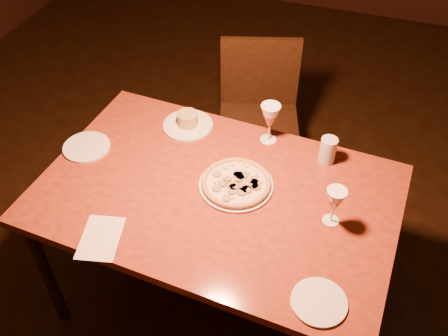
% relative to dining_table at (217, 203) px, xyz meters
% --- Properties ---
extents(floor, '(7.00, 7.00, 0.00)m').
position_rel_dining_table_xyz_m(floor, '(0.25, -0.07, -0.72)').
color(floor, black).
rests_on(floor, ground).
extents(dining_table, '(1.53, 1.03, 0.79)m').
position_rel_dining_table_xyz_m(dining_table, '(0.00, 0.00, 0.00)').
color(dining_table, '#92391F').
rests_on(dining_table, floor).
extents(chair_far, '(0.56, 0.56, 0.93)m').
position_rel_dining_table_xyz_m(chair_far, '(-0.07, 0.90, -0.19)').
color(chair_far, black).
rests_on(chair_far, floor).
extents(pizza_plate, '(0.31, 0.31, 0.03)m').
position_rel_dining_table_xyz_m(pizza_plate, '(0.07, 0.06, 0.09)').
color(pizza_plate, silver).
rests_on(pizza_plate, dining_table).
extents(ramekin_saucer, '(0.24, 0.24, 0.08)m').
position_rel_dining_table_xyz_m(ramekin_saucer, '(-0.27, 0.36, 0.09)').
color(ramekin_saucer, silver).
rests_on(ramekin_saucer, dining_table).
extents(wine_glass_far, '(0.09, 0.09, 0.20)m').
position_rel_dining_table_xyz_m(wine_glass_far, '(0.12, 0.39, 0.17)').
color(wine_glass_far, '#BB5F4E').
rests_on(wine_glass_far, dining_table).
extents(wine_glass_right, '(0.08, 0.08, 0.17)m').
position_rel_dining_table_xyz_m(wine_glass_right, '(0.48, -0.00, 0.16)').
color(wine_glass_right, '#BB5F4E').
rests_on(wine_glass_right, dining_table).
extents(water_tumbler, '(0.07, 0.07, 0.12)m').
position_rel_dining_table_xyz_m(water_tumbler, '(0.39, 0.34, 0.13)').
color(water_tumbler, '#B5BFC6').
rests_on(water_tumbler, dining_table).
extents(side_plate_left, '(0.21, 0.21, 0.01)m').
position_rel_dining_table_xyz_m(side_plate_left, '(-0.65, 0.06, 0.08)').
color(side_plate_left, silver).
rests_on(side_plate_left, dining_table).
extents(side_plate_near, '(0.19, 0.19, 0.01)m').
position_rel_dining_table_xyz_m(side_plate_near, '(0.51, -0.37, 0.07)').
color(side_plate_near, silver).
rests_on(side_plate_near, dining_table).
extents(menu_card, '(0.19, 0.24, 0.00)m').
position_rel_dining_table_xyz_m(menu_card, '(-0.33, -0.37, 0.07)').
color(menu_card, silver).
rests_on(menu_card, dining_table).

